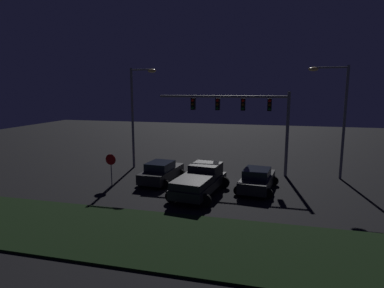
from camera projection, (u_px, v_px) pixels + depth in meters
The scene contains 9 objects.
ground_plane at pixel (208, 183), 23.40m from camera, with size 80.00×80.00×0.00m, color black.
grass_median at pixel (168, 238), 14.65m from camera, with size 26.49×5.60×0.10m, color black.
pickup_truck at pixel (201, 179), 20.77m from camera, with size 3.35×5.62×1.80m.
car_sedan at pixel (161, 172), 23.62m from camera, with size 2.75×4.55×1.51m.
car_sedan_far at pixel (257, 180), 21.63m from camera, with size 2.82×4.58×1.51m.
traffic_signal_gantry at pixel (243, 110), 25.30m from camera, with size 10.32×0.56×6.50m.
street_lamp_left at pixel (137, 107), 27.20m from camera, with size 2.27×0.44×8.39m.
street_lamp_right at pixel (337, 108), 23.84m from camera, with size 2.82×0.44×8.37m.
stop_sign at pixel (111, 164), 22.62m from camera, with size 0.76×0.08×2.23m.
Camera 1 is at (4.41, -22.20, 6.68)m, focal length 30.46 mm.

